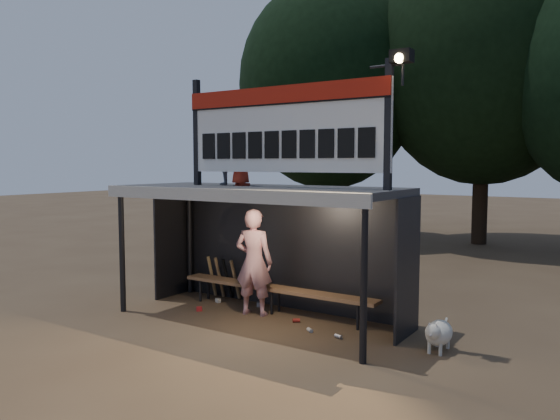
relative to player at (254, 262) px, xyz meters
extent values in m
plane|color=brown|center=(0.26, -0.25, -0.96)|extent=(80.00, 80.00, 0.00)
imported|color=white|center=(0.00, 0.00, 0.00)|extent=(0.78, 0.60, 1.91)
imported|color=gray|center=(-0.55, -0.02, 1.97)|extent=(0.74, 0.71, 1.21)
imported|color=#AA2B1A|center=(-0.21, -0.10, 1.86)|extent=(0.58, 0.52, 0.99)
cube|color=#37373A|center=(0.26, -0.25, 1.30)|extent=(5.00, 2.00, 0.12)
cube|color=beige|center=(0.26, -1.27, 1.26)|extent=(5.10, 0.06, 0.20)
cylinder|color=black|center=(-2.14, -1.15, 0.14)|extent=(0.10, 0.10, 2.20)
cylinder|color=black|center=(2.66, -1.15, 0.14)|extent=(0.10, 0.10, 2.20)
cylinder|color=black|center=(-2.14, 0.65, 0.14)|extent=(0.10, 0.10, 2.20)
cylinder|color=black|center=(2.66, 0.65, 0.14)|extent=(0.10, 0.10, 2.20)
cube|color=black|center=(0.26, 0.75, 0.14)|extent=(5.00, 0.04, 2.20)
cube|color=black|center=(-2.24, 0.25, 0.14)|extent=(0.04, 1.00, 2.20)
cube|color=black|center=(2.76, 0.25, 0.14)|extent=(0.04, 1.00, 2.20)
cylinder|color=black|center=(0.26, 0.75, 1.19)|extent=(5.00, 0.06, 0.06)
cube|color=black|center=(-1.09, -0.25, 2.31)|extent=(0.10, 0.10, 1.90)
cube|color=black|center=(2.61, -0.25, 2.31)|extent=(0.10, 0.10, 1.90)
cube|color=white|center=(0.76, -0.25, 2.31)|extent=(3.80, 0.08, 1.40)
cube|color=#A71A0B|center=(0.76, -0.30, 2.87)|extent=(3.80, 0.04, 0.28)
cube|color=black|center=(0.76, -0.30, 2.72)|extent=(3.80, 0.02, 0.03)
cube|color=black|center=(-0.77, -0.30, 2.06)|extent=(0.27, 0.03, 0.45)
cube|color=black|center=(-0.43, -0.30, 2.06)|extent=(0.27, 0.03, 0.45)
cube|color=black|center=(-0.09, -0.30, 2.06)|extent=(0.27, 0.03, 0.45)
cube|color=black|center=(0.25, -0.30, 2.06)|extent=(0.27, 0.03, 0.45)
cube|color=black|center=(0.59, -0.30, 2.06)|extent=(0.27, 0.03, 0.45)
cube|color=black|center=(0.93, -0.30, 2.06)|extent=(0.27, 0.03, 0.45)
cube|color=black|center=(1.27, -0.30, 2.06)|extent=(0.27, 0.03, 0.45)
cube|color=black|center=(1.61, -0.30, 2.06)|extent=(0.27, 0.03, 0.45)
cube|color=black|center=(1.95, -0.30, 2.06)|extent=(0.27, 0.03, 0.45)
cube|color=black|center=(2.29, -0.30, 2.06)|extent=(0.27, 0.03, 0.45)
cylinder|color=black|center=(2.56, -0.25, 3.16)|extent=(0.50, 0.04, 0.04)
cylinder|color=black|center=(2.81, -0.25, 3.01)|extent=(0.04, 0.04, 0.30)
cube|color=black|center=(2.81, -0.30, 3.26)|extent=(0.30, 0.22, 0.18)
sphere|color=#FFD88C|center=(2.81, -0.39, 3.22)|extent=(0.14, 0.14, 0.14)
cube|color=#946A46|center=(0.26, 0.30, -0.51)|extent=(4.00, 0.35, 0.06)
cylinder|color=black|center=(-1.44, 0.18, -0.73)|extent=(0.05, 0.05, 0.45)
cylinder|color=black|center=(-1.44, 0.42, -0.73)|extent=(0.05, 0.05, 0.45)
cylinder|color=black|center=(0.26, 0.18, -0.73)|extent=(0.05, 0.05, 0.45)
cylinder|color=black|center=(0.26, 0.42, -0.73)|extent=(0.05, 0.05, 0.45)
cylinder|color=black|center=(1.96, 0.18, -0.73)|extent=(0.05, 0.05, 0.45)
cylinder|color=black|center=(1.96, 0.42, -0.73)|extent=(0.05, 0.05, 0.45)
cylinder|color=black|center=(-3.74, 9.75, 0.91)|extent=(0.50, 0.50, 3.74)
ellipsoid|color=black|center=(-3.74, 9.75, 4.57)|extent=(6.46, 6.46, 7.48)
cylinder|color=black|center=(1.26, 11.25, 1.13)|extent=(0.50, 0.50, 4.18)
ellipsoid|color=black|center=(1.26, 11.25, 5.22)|extent=(7.22, 7.22, 8.36)
ellipsoid|color=white|center=(3.37, -0.10, -0.69)|extent=(0.36, 0.58, 0.36)
sphere|color=silver|center=(3.37, -0.38, -0.60)|extent=(0.22, 0.22, 0.22)
cone|color=beige|center=(3.37, -0.48, -0.62)|extent=(0.10, 0.10, 0.10)
cone|color=beige|center=(3.32, -0.40, -0.50)|extent=(0.06, 0.06, 0.07)
cone|color=beige|center=(3.42, -0.40, -0.50)|extent=(0.06, 0.06, 0.07)
cylinder|color=silver|center=(3.29, -0.28, -0.87)|extent=(0.05, 0.05, 0.18)
cylinder|color=beige|center=(3.45, -0.28, -0.87)|extent=(0.05, 0.05, 0.18)
cylinder|color=silver|center=(3.29, 0.08, -0.87)|extent=(0.05, 0.05, 0.18)
cylinder|color=silver|center=(3.45, 0.08, -0.87)|extent=(0.05, 0.05, 0.18)
cylinder|color=beige|center=(3.37, 0.20, -0.62)|extent=(0.04, 0.16, 0.14)
cylinder|color=#9C7B49|center=(-1.47, 0.57, -0.53)|extent=(0.08, 0.27, 0.84)
cylinder|color=olive|center=(-1.27, 0.57, -0.53)|extent=(0.08, 0.30, 0.83)
cylinder|color=black|center=(-1.07, 0.57, -0.53)|extent=(0.08, 0.33, 0.83)
cylinder|color=#A07A4B|center=(-0.87, 0.57, -0.53)|extent=(0.09, 0.36, 0.82)
cube|color=red|center=(-0.98, -0.38, -0.92)|extent=(0.12, 0.12, 0.08)
cylinder|color=#BBBBC0|center=(1.90, -0.38, -0.92)|extent=(0.13, 0.09, 0.07)
cube|color=beige|center=(-1.09, 0.30, -0.92)|extent=(0.12, 0.10, 0.08)
cylinder|color=#AD271D|center=(0.90, -0.01, -0.92)|extent=(0.13, 0.13, 0.07)
cube|color=#A7A7AC|center=(-0.25, 0.48, -0.92)|extent=(0.11, 0.12, 0.08)
cylinder|color=beige|center=(1.37, -0.36, -0.92)|extent=(0.14, 0.12, 0.07)
camera|label=1|loc=(5.67, -7.80, 1.75)|focal=35.00mm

